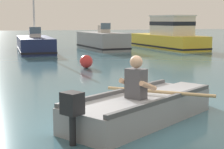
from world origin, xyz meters
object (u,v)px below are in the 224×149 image
moored_boat_navy (35,45)px  rowboat_with_person (143,107)px  mooring_buoy (86,61)px  moored_boat_yellow (168,36)px  moored_boat_grey (102,41)px

moored_boat_navy → rowboat_with_person: bearing=-87.1°
moored_boat_navy → mooring_buoy: 7.79m
moored_boat_yellow → moored_boat_navy: bearing=-178.0°
moored_boat_navy → moored_boat_yellow: size_ratio=0.78×
moored_boat_grey → moored_boat_yellow: moored_boat_yellow is taller
rowboat_with_person → moored_boat_yellow: size_ratio=0.49×
moored_boat_navy → mooring_buoy: size_ratio=11.16×
rowboat_with_person → moored_boat_navy: 15.02m
moored_boat_yellow → rowboat_with_person: bearing=-116.7°
rowboat_with_person → mooring_buoy: bearing=85.6°
rowboat_with_person → moored_boat_grey: size_ratio=0.71×
rowboat_with_person → moored_boat_navy: moored_boat_navy is taller
moored_boat_grey → moored_boat_yellow: 4.34m
moored_boat_navy → moored_boat_grey: 4.15m
mooring_buoy → moored_boat_navy: bearing=99.8°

